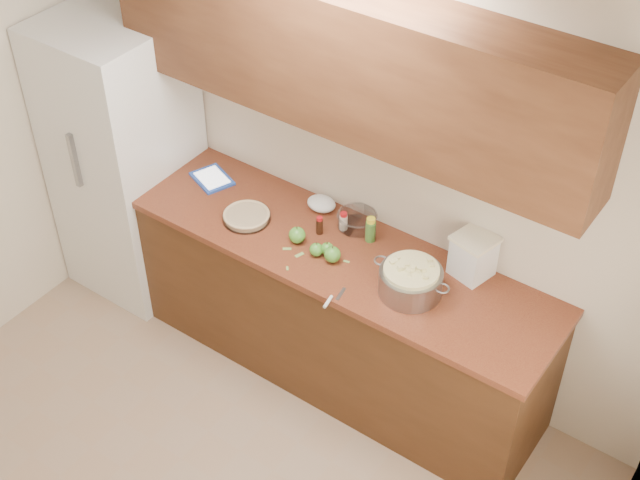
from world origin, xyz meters
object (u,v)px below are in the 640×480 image
Objects in this scene: pie at (247,216)px; colander at (411,281)px; flour_canister at (473,255)px; tablet at (212,179)px.

colander is (1.02, 0.02, 0.05)m from pie.
colander reaches higher than pie.
pie is 1.25m from flour_canister.
tablet is (-1.60, -0.16, -0.11)m from flour_canister.
tablet is (-1.41, 0.14, -0.07)m from colander.
colander is 0.35m from flour_canister.
flour_canister is at bearing 58.34° from colander.
tablet is at bearing -174.46° from flour_canister.
flour_canister is 1.61m from tablet.
flour_canister is at bearing 14.95° from pie.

